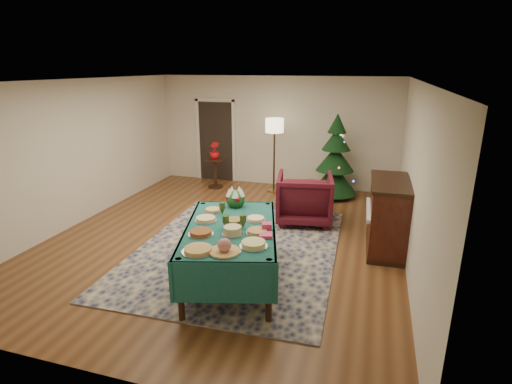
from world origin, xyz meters
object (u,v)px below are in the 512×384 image
(buffet_table, at_px, (231,238))
(christmas_tree, at_px, (335,160))
(gift_box, at_px, (267,227))
(armchair, at_px, (305,196))
(side_table, at_px, (215,174))
(floor_lamp, at_px, (274,130))
(potted_plant, at_px, (214,154))
(piano, at_px, (387,216))

(buffet_table, xyz_separation_m, christmas_tree, (0.96, 4.31, 0.20))
(gift_box, xyz_separation_m, armchair, (0.07, 2.52, -0.35))
(buffet_table, bearing_deg, armchair, 77.03)
(side_table, bearing_deg, gift_box, -59.39)
(buffet_table, relative_size, side_table, 3.26)
(gift_box, relative_size, floor_lamp, 0.08)
(armchair, xyz_separation_m, potted_plant, (-2.54, 1.65, 0.32))
(buffet_table, bearing_deg, floor_lamp, 96.29)
(armchair, xyz_separation_m, floor_lamp, (-1.06, 1.76, 0.96))
(armchair, height_order, christmas_tree, christmas_tree)
(side_table, xyz_separation_m, piano, (4.05, -2.45, 0.22))
(armchair, height_order, potted_plant, armchair)
(gift_box, relative_size, side_table, 0.18)
(gift_box, distance_m, potted_plant, 4.85)
(side_table, relative_size, piano, 0.53)
(armchair, bearing_deg, buffet_table, 67.36)
(buffet_table, distance_m, armchair, 2.60)
(armchair, bearing_deg, gift_box, 78.72)
(floor_lamp, height_order, piano, floor_lamp)
(buffet_table, height_order, side_table, buffet_table)
(potted_plant, bearing_deg, gift_box, -59.39)
(floor_lamp, distance_m, side_table, 1.87)
(potted_plant, bearing_deg, buffet_table, -64.93)
(side_table, bearing_deg, potted_plant, 0.00)
(floor_lamp, bearing_deg, christmas_tree, 0.86)
(side_table, distance_m, christmas_tree, 2.97)
(buffet_table, bearing_deg, piano, 39.48)
(potted_plant, distance_m, piano, 4.74)
(side_table, height_order, potted_plant, potted_plant)
(buffet_table, relative_size, potted_plant, 5.60)
(potted_plant, height_order, christmas_tree, christmas_tree)
(potted_plant, bearing_deg, piano, -31.21)
(buffet_table, bearing_deg, christmas_tree, 77.42)
(buffet_table, relative_size, piano, 1.72)
(buffet_table, bearing_deg, gift_box, 1.12)
(christmas_tree, xyz_separation_m, piano, (1.13, -2.58, -0.29))
(piano, bearing_deg, floor_lamp, 135.07)
(buffet_table, height_order, gift_box, gift_box)
(buffet_table, height_order, christmas_tree, christmas_tree)
(armchair, distance_m, christmas_tree, 1.85)
(buffet_table, distance_m, side_table, 4.63)
(buffet_table, xyz_separation_m, gift_box, (0.51, 0.01, 0.22))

